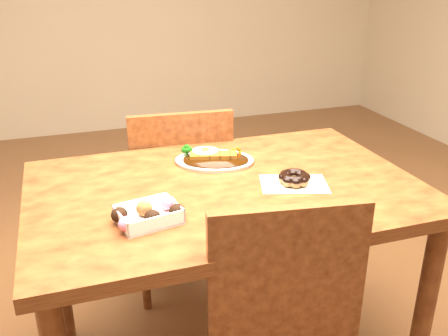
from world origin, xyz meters
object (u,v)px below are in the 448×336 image
object	(u,v)px
donut_box	(148,214)
pon_de_ring	(294,178)
chair_far	(179,194)
table	(226,213)
katsu_curry_plate	(213,158)

from	to	relation	value
donut_box	pon_de_ring	bearing A→B (deg)	10.96
donut_box	pon_de_ring	xyz separation A→B (m)	(0.47, 0.09, -0.00)
chair_far	pon_de_ring	distance (m)	0.71
table	pon_de_ring	xyz separation A→B (m)	(0.20, -0.06, 0.12)
table	pon_de_ring	bearing A→B (deg)	-17.74
katsu_curry_plate	table	bearing A→B (deg)	-95.97
donut_box	table	bearing A→B (deg)	30.02
table	chair_far	bearing A→B (deg)	92.92
donut_box	katsu_curry_plate	bearing A→B (deg)	50.24
pon_de_ring	chair_far	bearing A→B (deg)	110.98
donut_box	pon_de_ring	distance (m)	0.48
table	katsu_curry_plate	world-z (taller)	katsu_curry_plate
chair_far	donut_box	xyz separation A→B (m)	(-0.24, -0.69, 0.29)
pon_de_ring	katsu_curry_plate	bearing A→B (deg)	125.24
table	donut_box	bearing A→B (deg)	-149.98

